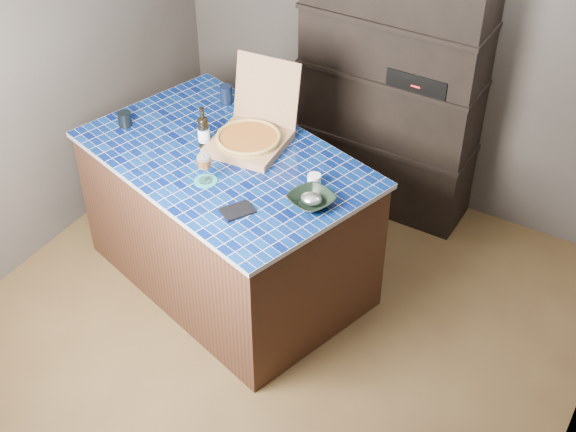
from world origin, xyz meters
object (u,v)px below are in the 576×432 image
Objects in this scene: dvd_case at (237,211)px; bowl at (311,200)px; kitchen_island at (228,219)px; pizza_box at (251,135)px; wine_glass at (204,161)px; mead_bottle at (203,132)px.

dvd_case is 0.72× the size of bowl.
dvd_case is at bearing -140.31° from bowl.
pizza_box is at bearing 88.60° from kitchen_island.
bowl reaches higher than dvd_case.
wine_glass reaches higher than bowl.
mead_bottle is 0.35m from wine_glass.
pizza_box reaches higher than bowl.
pizza_box is at bearing 146.90° from dvd_case.
wine_glass is at bearing -53.63° from mead_bottle.
mead_bottle is at bearing 126.37° from wine_glass.
wine_glass reaches higher than dvd_case.
bowl is at bearing -11.29° from mead_bottle.
bowl is at bearing 70.14° from dvd_case.
bowl is at bearing 5.04° from kitchen_island.
mead_bottle reaches higher than kitchen_island.
pizza_box is 0.68m from bowl.
pizza_box reaches higher than kitchen_island.
kitchen_island is at bearing 162.33° from dvd_case.
pizza_box is 2.30× the size of bowl.
mead_bottle is at bearing 171.13° from dvd_case.
mead_bottle reaches higher than dvd_case.
wine_glass is 0.63m from bowl.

